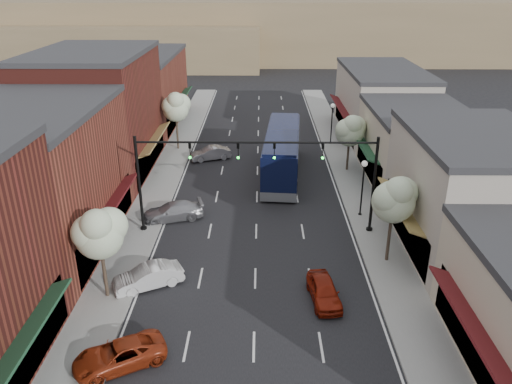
{
  "coord_description": "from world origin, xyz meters",
  "views": [
    {
      "loc": [
        0.3,
        -23.35,
        16.69
      ],
      "look_at": [
        -0.04,
        9.93,
        2.2
      ],
      "focal_mm": 35.0,
      "sensor_mm": 36.0,
      "label": 1
    }
  ],
  "objects_px": {
    "signal_mast_right": "(340,171)",
    "red_hatchback": "(324,291)",
    "lamp_post_near": "(363,179)",
    "lamp_post_far": "(332,117)",
    "parked_car_b": "(148,277)",
    "tree_left_near": "(99,232)",
    "parked_car_c": "(173,211)",
    "tree_right_near": "(395,198)",
    "coach_bus": "(282,152)",
    "tree_right_far": "(350,130)",
    "parked_car_a": "(119,355)",
    "signal_mast_left": "(173,170)",
    "tree_left_far": "(176,106)",
    "parked_car_e": "(210,153)"
  },
  "relations": [
    {
      "from": "coach_bus",
      "to": "parked_car_a",
      "type": "relative_size",
      "value": 3.18
    },
    {
      "from": "tree_left_far",
      "to": "parked_car_c",
      "type": "bearing_deg",
      "value": -82.73
    },
    {
      "from": "tree_right_far",
      "to": "parked_car_b",
      "type": "relative_size",
      "value": 1.35
    },
    {
      "from": "signal_mast_left",
      "to": "tree_left_near",
      "type": "xyz_separation_m",
      "value": [
        -2.63,
        -8.05,
        -0.4
      ]
    },
    {
      "from": "red_hatchback",
      "to": "parked_car_c",
      "type": "xyz_separation_m",
      "value": [
        -10.04,
        10.02,
        0.02
      ]
    },
    {
      "from": "signal_mast_right",
      "to": "tree_right_far",
      "type": "bearing_deg",
      "value": 77.15
    },
    {
      "from": "tree_left_far",
      "to": "coach_bus",
      "type": "bearing_deg",
      "value": -33.0
    },
    {
      "from": "tree_right_far",
      "to": "coach_bus",
      "type": "relative_size",
      "value": 0.4
    },
    {
      "from": "tree_left_near",
      "to": "lamp_post_near",
      "type": "relative_size",
      "value": 1.28
    },
    {
      "from": "tree_left_near",
      "to": "parked_car_c",
      "type": "height_order",
      "value": "tree_left_near"
    },
    {
      "from": "signal_mast_right",
      "to": "tree_left_far",
      "type": "relative_size",
      "value": 1.34
    },
    {
      "from": "lamp_post_near",
      "to": "lamp_post_far",
      "type": "bearing_deg",
      "value": 90.0
    },
    {
      "from": "tree_right_near",
      "to": "coach_bus",
      "type": "height_order",
      "value": "tree_right_near"
    },
    {
      "from": "parked_car_b",
      "to": "signal_mast_right",
      "type": "bearing_deg",
      "value": 93.18
    },
    {
      "from": "tree_left_far",
      "to": "parked_car_e",
      "type": "relative_size",
      "value": 1.55
    },
    {
      "from": "parked_car_a",
      "to": "parked_car_e",
      "type": "bearing_deg",
      "value": 149.21
    },
    {
      "from": "lamp_post_far",
      "to": "coach_bus",
      "type": "xyz_separation_m",
      "value": [
        -5.58,
        -8.86,
        -0.9
      ]
    },
    {
      "from": "tree_left_near",
      "to": "parked_car_c",
      "type": "xyz_separation_m",
      "value": [
        2.05,
        9.9,
        -3.57
      ]
    },
    {
      "from": "signal_mast_left",
      "to": "lamp_post_near",
      "type": "distance_m",
      "value": 13.75
    },
    {
      "from": "signal_mast_right",
      "to": "red_hatchback",
      "type": "distance_m",
      "value": 9.26
    },
    {
      "from": "tree_left_far",
      "to": "red_hatchback",
      "type": "bearing_deg",
      "value": -65.15
    },
    {
      "from": "tree_right_far",
      "to": "tree_left_near",
      "type": "relative_size",
      "value": 0.95
    },
    {
      "from": "coach_bus",
      "to": "parked_car_c",
      "type": "distance_m",
      "value": 12.63
    },
    {
      "from": "signal_mast_right",
      "to": "tree_left_far",
      "type": "bearing_deg",
      "value": 127.71
    },
    {
      "from": "parked_car_a",
      "to": "tree_left_far",
      "type": "bearing_deg",
      "value": 156.1
    },
    {
      "from": "signal_mast_left",
      "to": "parked_car_c",
      "type": "height_order",
      "value": "signal_mast_left"
    },
    {
      "from": "lamp_post_near",
      "to": "parked_car_c",
      "type": "distance_m",
      "value": 14.21
    },
    {
      "from": "tree_right_near",
      "to": "parked_car_a",
      "type": "bearing_deg",
      "value": -147.56
    },
    {
      "from": "signal_mast_left",
      "to": "parked_car_b",
      "type": "relative_size",
      "value": 2.05
    },
    {
      "from": "lamp_post_near",
      "to": "tree_left_near",
      "type": "bearing_deg",
      "value": -146.67
    },
    {
      "from": "lamp_post_far",
      "to": "tree_right_near",
      "type": "bearing_deg",
      "value": -88.7
    },
    {
      "from": "signal_mast_right",
      "to": "parked_car_b",
      "type": "xyz_separation_m",
      "value": [
        -11.82,
        -6.91,
        -3.96
      ]
    },
    {
      "from": "tree_right_near",
      "to": "red_hatchback",
      "type": "bearing_deg",
      "value": -137.6
    },
    {
      "from": "parked_car_b",
      "to": "parked_car_c",
      "type": "distance_m",
      "value": 8.76
    },
    {
      "from": "tree_left_near",
      "to": "lamp_post_near",
      "type": "height_order",
      "value": "tree_left_near"
    },
    {
      "from": "lamp_post_far",
      "to": "parked_car_c",
      "type": "relative_size",
      "value": 0.99
    },
    {
      "from": "tree_left_near",
      "to": "tree_left_far",
      "type": "distance_m",
      "value": 26.0
    },
    {
      "from": "lamp_post_far",
      "to": "parked_car_b",
      "type": "xyz_separation_m",
      "value": [
        -14.0,
        -26.91,
        -2.34
      ]
    },
    {
      "from": "signal_mast_right",
      "to": "lamp_post_near",
      "type": "bearing_deg",
      "value": 48.95
    },
    {
      "from": "coach_bus",
      "to": "signal_mast_left",
      "type": "bearing_deg",
      "value": -120.6
    },
    {
      "from": "signal_mast_left",
      "to": "parked_car_a",
      "type": "distance_m",
      "value": 13.91
    },
    {
      "from": "tree_right_far",
      "to": "parked_car_e",
      "type": "xyz_separation_m",
      "value": [
        -13.0,
        3.02,
        -3.34
      ]
    },
    {
      "from": "signal_mast_right",
      "to": "parked_car_a",
      "type": "relative_size",
      "value": 1.94
    },
    {
      "from": "lamp_post_far",
      "to": "parked_car_c",
      "type": "height_order",
      "value": "lamp_post_far"
    },
    {
      "from": "tree_right_near",
      "to": "parked_car_b",
      "type": "height_order",
      "value": "tree_right_near"
    },
    {
      "from": "tree_left_near",
      "to": "red_hatchback",
      "type": "relative_size",
      "value": 1.53
    },
    {
      "from": "parked_car_e",
      "to": "tree_right_near",
      "type": "bearing_deg",
      "value": 13.78
    },
    {
      "from": "tree_left_far",
      "to": "parked_car_a",
      "type": "height_order",
      "value": "tree_left_far"
    },
    {
      "from": "signal_mast_right",
      "to": "red_hatchback",
      "type": "xyz_separation_m",
      "value": [
        -1.78,
        -8.17,
        -3.99
      ]
    },
    {
      "from": "tree_right_far",
      "to": "coach_bus",
      "type": "xyz_separation_m",
      "value": [
        -6.13,
        -0.8,
        -1.89
      ]
    }
  ]
}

